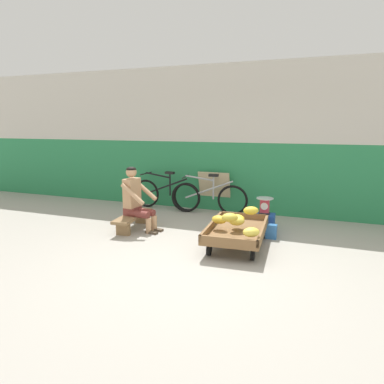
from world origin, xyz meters
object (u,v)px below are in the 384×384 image
bicycle_near_left (166,194)px  sign_board (215,191)px  banana_cart (237,231)px  weighing_scale (265,206)px  bicycle_far_left (208,197)px  plastic_crate (264,222)px  shopping_bag (271,231)px  low_bench (133,218)px  vendor_seated (136,199)px

bicycle_near_left → sign_board: 1.09m
banana_cart → weighing_scale: bearing=75.0°
banana_cart → bicycle_far_left: 2.05m
banana_cart → plastic_crate: (0.27, 1.00, -0.09)m
shopping_bag → weighing_scale: bearing=113.6°
weighing_scale → plastic_crate: bearing=90.0°
plastic_crate → weighing_scale: weighing_scale is taller
low_bench → bicycle_far_left: bearing=58.2°
plastic_crate → bicycle_near_left: bearing=160.6°
low_bench → shopping_bag: (2.44, 0.33, -0.08)m
bicycle_far_left → shopping_bag: bearing=-38.9°
banana_cart → weighing_scale: weighing_scale is taller
banana_cart → plastic_crate: bearing=75.1°
bicycle_far_left → sign_board: (0.04, 0.32, 0.08)m
vendor_seated → weighing_scale: (2.16, 0.77, -0.11)m
banana_cart → sign_board: (-0.99, 2.08, 0.19)m
plastic_crate → bicycle_far_left: size_ratio=0.22×
sign_board → bicycle_far_left: bearing=-97.4°
low_bench → plastic_crate: plastic_crate is taller
vendor_seated → weighing_scale: size_ratio=3.80×
low_bench → vendor_seated: 0.38m
weighing_scale → shopping_bag: weighing_scale is taller
low_bench → sign_board: sign_board is taller
plastic_crate → shopping_bag: 0.48m
low_bench → bicycle_far_left: 1.81m
plastic_crate → bicycle_near_left: bicycle_near_left is taller
low_bench → weighing_scale: weighing_scale is taller
bicycle_near_left → bicycle_far_left: 1.01m
plastic_crate → bicycle_near_left: size_ratio=0.22×
vendor_seated → low_bench: bearing=173.9°
plastic_crate → banana_cart: bearing=-104.9°
vendor_seated → sign_board: bearing=64.1°
plastic_crate → shopping_bag: plastic_crate is taller
vendor_seated → plastic_crate: vendor_seated is taller
shopping_bag → low_bench: bearing=-172.3°
bicycle_near_left → bicycle_far_left: same height
low_bench → plastic_crate: size_ratio=3.11×
bicycle_near_left → low_bench: bearing=-87.7°
banana_cart → low_bench: banana_cart is taller
weighing_scale → bicycle_far_left: (-1.30, 0.77, -0.10)m
bicycle_near_left → shopping_bag: bicycle_near_left is taller
vendor_seated → sign_board: size_ratio=1.31×
low_bench → vendor_seated: vendor_seated is taller
bicycle_far_left → sign_board: 0.33m
low_bench → sign_board: 2.11m
banana_cart → low_bench: bearing=173.3°
bicycle_near_left → sign_board: (1.05, 0.27, 0.08)m
weighing_scale → vendor_seated: bearing=-160.3°
plastic_crate → sign_board: bearing=139.3°
low_bench → weighing_scale: 2.39m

